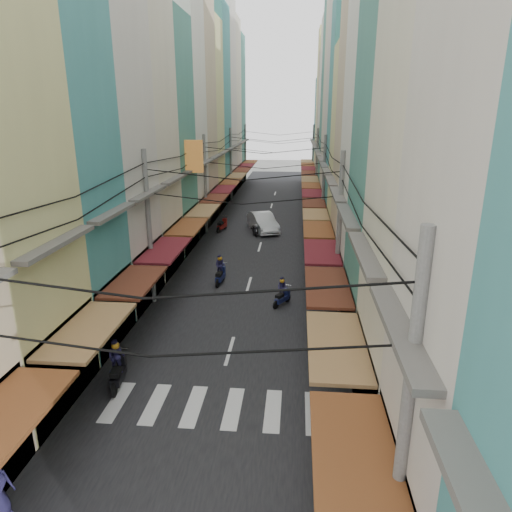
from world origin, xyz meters
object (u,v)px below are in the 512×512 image
Objects in this scene: bicycle at (367,357)px; market_umbrella at (379,362)px; white_car at (263,231)px; traffic_sign at (369,352)px.

market_umbrella reaches higher than bicycle.
white_car is at bearing 103.16° from market_umbrella.
traffic_sign reaches higher than bicycle.
white_car is 2.06× the size of traffic_sign.
traffic_sign is at bearing 146.60° from bicycle.
bicycle is (6.02, -20.91, 0.00)m from white_car.
bicycle is at bearing 80.76° from traffic_sign.
traffic_sign is at bearing -97.33° from white_car.
traffic_sign is (-0.23, 0.59, 0.06)m from market_umbrella.
market_umbrella is at bearing -69.01° from traffic_sign.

